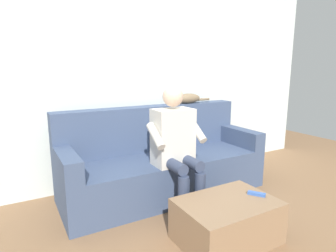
# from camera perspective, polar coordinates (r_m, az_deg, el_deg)

# --- Properties ---
(ground_plane) EXTENTS (8.00, 8.00, 0.00)m
(ground_plane) POSITION_cam_1_polar(r_m,az_deg,el_deg) (2.74, 6.83, -18.55)
(ground_plane) COLOR #846042
(back_wall) EXTENTS (5.37, 0.06, 2.75)m
(back_wall) POSITION_cam_1_polar(r_m,az_deg,el_deg) (3.48, -5.40, 11.54)
(back_wall) COLOR silver
(back_wall) RESTS_ON ground
(couch) EXTENTS (2.21, 0.80, 0.95)m
(couch) POSITION_cam_1_polar(r_m,az_deg,el_deg) (3.19, -1.19, -7.47)
(couch) COLOR #3D4C6B
(couch) RESTS_ON ground
(coffee_table) EXTENTS (0.77, 0.54, 0.34)m
(coffee_table) POSITION_cam_1_polar(r_m,az_deg,el_deg) (2.43, 11.73, -18.19)
(coffee_table) COLOR #8C6B4C
(coffee_table) RESTS_ON ground
(person_solo_seated) EXTENTS (0.53, 0.51, 1.21)m
(person_solo_seated) POSITION_cam_1_polar(r_m,az_deg,el_deg) (2.73, 1.58, -3.17)
(person_solo_seated) COLOR beige
(person_solo_seated) RESTS_ON ground
(cat_on_backrest) EXTENTS (0.56, 0.15, 0.13)m
(cat_on_backrest) POSITION_cam_1_polar(r_m,az_deg,el_deg) (3.48, 3.70, 5.58)
(cat_on_backrest) COLOR #756047
(cat_on_backrest) RESTS_ON couch
(remote_blue) EXTENTS (0.11, 0.14, 0.02)m
(remote_blue) POSITION_cam_1_polar(r_m,az_deg,el_deg) (2.50, 17.39, -12.89)
(remote_blue) COLOR #3860B7
(remote_blue) RESTS_ON coffee_table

